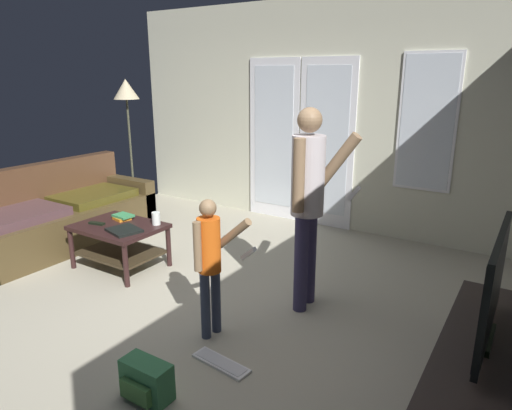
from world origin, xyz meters
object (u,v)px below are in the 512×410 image
object	(u,v)px
book_stack	(123,217)
person_child	(210,256)
tv_remote_black	(97,223)
coffee_table	(119,237)
backpack	(146,381)
leather_couch	(56,219)
cup_near_edge	(156,218)
laptop_closed	(124,230)
person_adult	(309,193)
floor_lamp	(127,97)
tv_stand	(480,370)
flat_screen_tv	(493,289)
loose_keyboard	(221,363)

from	to	relation	value
book_stack	person_child	bearing A→B (deg)	-21.23
tv_remote_black	coffee_table	bearing A→B (deg)	15.81
backpack	coffee_table	bearing A→B (deg)	142.40
leather_couch	cup_near_edge	distance (m)	1.44
leather_couch	cup_near_edge	world-z (taller)	leather_couch
person_child	backpack	world-z (taller)	person_child
coffee_table	laptop_closed	distance (m)	0.26
person_adult	person_child	world-z (taller)	person_adult
backpack	book_stack	bearing A→B (deg)	141.01
floor_lamp	coffee_table	bearing A→B (deg)	-46.88
tv_stand	tv_remote_black	bearing A→B (deg)	178.79
flat_screen_tv	floor_lamp	world-z (taller)	floor_lamp
person_adult	tv_remote_black	bearing A→B (deg)	-169.67
flat_screen_tv	person_adult	world-z (taller)	person_adult
backpack	loose_keyboard	bearing A→B (deg)	69.63
tv_remote_black	tv_stand	bearing A→B (deg)	-13.43
leather_couch	person_child	world-z (taller)	person_child
book_stack	laptop_closed	bearing A→B (deg)	-39.72
leather_couch	cup_near_edge	xyz separation A→B (m)	(1.41, 0.18, 0.20)
loose_keyboard	laptop_closed	size ratio (longest dim) A/B	1.47
floor_lamp	book_stack	distance (m)	2.17
loose_keyboard	backpack	bearing A→B (deg)	-110.37
loose_keyboard	coffee_table	bearing A→B (deg)	157.38
person_child	floor_lamp	bearing A→B (deg)	146.06
loose_keyboard	laptop_closed	distance (m)	1.82
person_child	laptop_closed	xyz separation A→B (m)	(-1.36, 0.39, -0.17)
tv_stand	person_child	world-z (taller)	person_child
person_adult	backpack	xyz separation A→B (m)	(-0.30, -1.56, -0.88)
floor_lamp	flat_screen_tv	bearing A→B (deg)	-19.34
tv_remote_black	book_stack	size ratio (longest dim) A/B	0.81
laptop_closed	cup_near_edge	distance (m)	0.34
flat_screen_tv	book_stack	size ratio (longest dim) A/B	4.78
leather_couch	loose_keyboard	distance (m)	3.06
backpack	cup_near_edge	bearing A→B (deg)	132.02
leather_couch	person_adult	distance (m)	3.13
coffee_table	backpack	xyz separation A→B (m)	(1.65, -1.27, -0.21)
coffee_table	laptop_closed	size ratio (longest dim) A/B	2.80
coffee_table	person_child	size ratio (longest dim) A/B	0.81
coffee_table	cup_near_edge	bearing A→B (deg)	34.60
floor_lamp	loose_keyboard	world-z (taller)	floor_lamp
backpack	laptop_closed	bearing A→B (deg)	141.17
loose_keyboard	laptop_closed	xyz separation A→B (m)	(-1.64, 0.66, 0.45)
floor_lamp	laptop_closed	world-z (taller)	floor_lamp
backpack	laptop_closed	size ratio (longest dim) A/B	1.05
laptop_closed	book_stack	distance (m)	0.39
floor_lamp	backpack	bearing A→B (deg)	-42.20
backpack	floor_lamp	bearing A→B (deg)	137.80
leather_couch	flat_screen_tv	size ratio (longest dim) A/B	2.20
floor_lamp	cup_near_edge	xyz separation A→B (m)	(1.71, -1.27, -1.08)
book_stack	backpack	bearing A→B (deg)	-38.99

